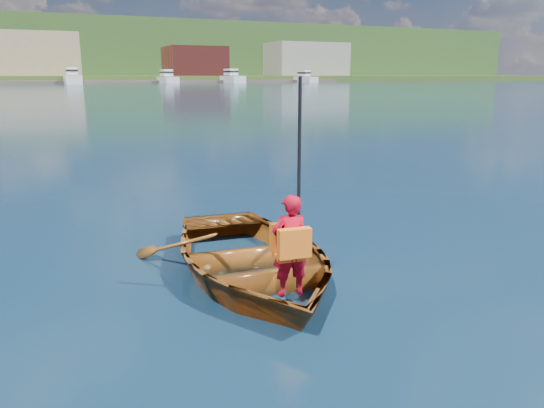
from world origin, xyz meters
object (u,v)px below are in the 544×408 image
dock (70,82)px  child_paddler (290,244)px  rowboat (251,258)px  marina_yachts (70,78)px

dock → child_paddler: bearing=-92.4°
rowboat → dock: dock is taller
rowboat → dock: (6.30, 147.81, 0.18)m
rowboat → marina_yachts: size_ratio=0.03×
child_paddler → marina_yachts: size_ratio=0.02×
marina_yachts → rowboat: bearing=-92.4°
child_paddler → marina_yachts: bearing=87.6°
dock → marina_yachts: marina_yachts is taller
dock → rowboat: bearing=-92.4°
rowboat → child_paddler: (0.08, -0.91, 0.44)m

